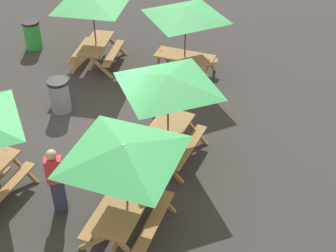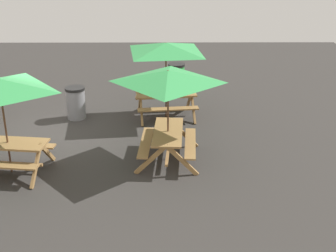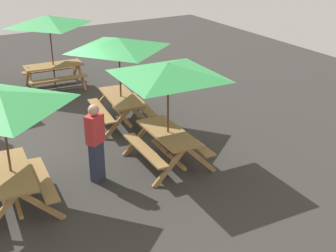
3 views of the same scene
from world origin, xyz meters
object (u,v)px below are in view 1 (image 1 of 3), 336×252
object	(u,v)px
trash_bin_gray	(60,95)
trash_bin_green	(33,35)
picnic_table_2	(124,158)
picnic_table_0	(168,87)
person_standing	(56,179)
picnic_table_1	(186,18)
picnic_table_3	(92,6)

from	to	relation	value
trash_bin_gray	trash_bin_green	bearing A→B (deg)	-139.21
picnic_table_2	trash_bin_gray	size ratio (longest dim) A/B	2.88
picnic_table_0	trash_bin_gray	size ratio (longest dim) A/B	2.38
picnic_table_2	person_standing	distance (m)	1.96
picnic_table_1	person_standing	size ratio (longest dim) A/B	1.40
picnic_table_1	trash_bin_green	distance (m)	5.69
picnic_table_0	person_standing	world-z (taller)	picnic_table_0
picnic_table_3	person_standing	bearing A→B (deg)	10.57
picnic_table_2	picnic_table_3	xyz separation A→B (m)	(-6.21, -3.50, 0.00)
trash_bin_gray	person_standing	xyz separation A→B (m)	(3.38, 1.77, 0.39)
trash_bin_green	person_standing	bearing A→B (deg)	34.41
picnic_table_2	person_standing	bearing A→B (deg)	-91.00
picnic_table_3	picnic_table_1	bearing A→B (deg)	84.27
picnic_table_3	trash_bin_gray	bearing A→B (deg)	-4.17
picnic_table_3	trash_bin_green	distance (m)	2.99
picnic_table_1	picnic_table_3	size ratio (longest dim) A/B	0.83
picnic_table_2	picnic_table_3	distance (m)	7.13
trash_bin_green	person_standing	distance (m)	7.87
picnic_table_0	picnic_table_1	distance (m)	3.77
picnic_table_0	trash_bin_green	bearing A→B (deg)	-116.39
picnic_table_3	trash_bin_green	bearing A→B (deg)	-104.94
picnic_table_2	person_standing	xyz separation A→B (m)	(-0.10, -1.62, -1.10)
picnic_table_2	person_standing	world-z (taller)	picnic_table_2
person_standing	picnic_table_3	bearing A→B (deg)	79.28
trash_bin_gray	picnic_table_1	bearing A→B (deg)	134.54
person_standing	trash_bin_gray	bearing A→B (deg)	89.73
picnic_table_3	trash_bin_green	world-z (taller)	picnic_table_3
trash_bin_green	person_standing	size ratio (longest dim) A/B	0.59
picnic_table_3	person_standing	size ratio (longest dim) A/B	1.68
picnic_table_2	trash_bin_gray	bearing A→B (deg)	-133.22
person_standing	trash_bin_green	bearing A→B (deg)	96.56
picnic_table_1	picnic_table_2	bearing A→B (deg)	-81.44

